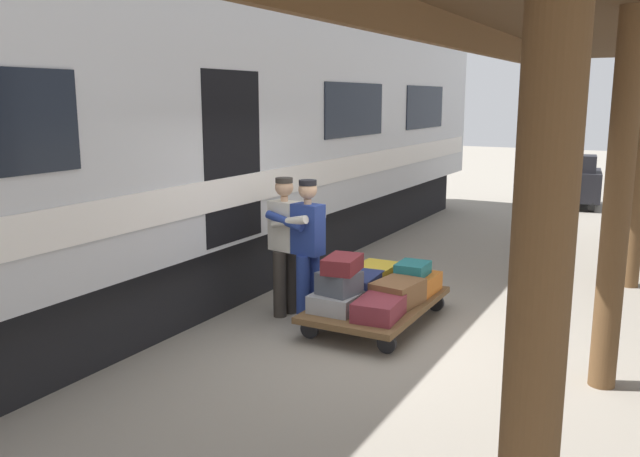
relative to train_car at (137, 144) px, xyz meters
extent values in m
plane|color=gray|center=(-3.53, 0.00, -2.06)|extent=(60.00, 60.00, 0.00)
cylinder|color=brown|center=(-5.65, -3.74, -0.36)|extent=(0.24, 0.24, 3.40)
cylinder|color=brown|center=(-5.65, 0.00, -0.36)|extent=(0.24, 0.24, 3.40)
cylinder|color=brown|center=(-5.65, 3.74, -0.36)|extent=(0.24, 0.24, 3.40)
cube|color=brown|center=(-4.10, 0.00, 1.19)|extent=(0.08, 15.77, 0.30)
cube|color=#B7BABF|center=(0.00, 0.00, 0.29)|extent=(3.00, 18.90, 2.90)
cube|color=black|center=(0.00, 0.00, -1.61)|extent=(2.55, 17.96, 0.90)
cube|color=silver|center=(-1.51, 0.00, -0.51)|extent=(0.03, 18.52, 0.36)
cube|color=black|center=(-1.51, -6.62, 0.39)|extent=(0.02, 2.08, 0.84)
cube|color=black|center=(-1.51, -3.31, 0.39)|extent=(0.02, 2.08, 0.84)
cube|color=black|center=(-1.45, 0.00, -0.11)|extent=(0.12, 1.10, 2.00)
cube|color=brown|center=(-3.11, -0.56, -1.82)|extent=(1.16, 1.99, 0.07)
cylinder|color=black|center=(-3.58, 0.23, -1.96)|extent=(0.21, 0.05, 0.21)
cylinder|color=black|center=(-2.65, 0.23, -1.96)|extent=(0.21, 0.05, 0.21)
cylinder|color=black|center=(-3.58, -1.36, -1.96)|extent=(0.21, 0.05, 0.21)
cylinder|color=black|center=(-2.65, -1.36, -1.96)|extent=(0.21, 0.05, 0.21)
cube|color=brown|center=(-3.37, -0.56, -1.64)|extent=(0.53, 0.65, 0.28)
cube|color=gold|center=(-2.85, -1.11, -1.64)|extent=(0.46, 0.62, 0.28)
cube|color=navy|center=(-2.85, -0.56, -1.63)|extent=(0.52, 0.66, 0.29)
cube|color=#CC6B23|center=(-3.37, -1.11, -1.67)|extent=(0.52, 0.65, 0.23)
cube|color=maroon|center=(-3.37, -0.02, -1.67)|extent=(0.49, 0.64, 0.21)
cube|color=#9EA0A5|center=(-2.85, -0.02, -1.68)|extent=(0.50, 0.52, 0.20)
cube|color=#4C515B|center=(-2.88, -0.04, -1.45)|extent=(0.46, 0.46, 0.25)
cube|color=#1E666B|center=(-3.36, -1.08, -1.48)|extent=(0.36, 0.44, 0.16)
cube|color=maroon|center=(-2.91, -0.06, -1.24)|extent=(0.41, 0.56, 0.17)
cylinder|color=navy|center=(-2.35, -0.38, -1.65)|extent=(0.16, 0.16, 0.82)
cylinder|color=navy|center=(-2.33, -0.19, -1.65)|extent=(0.16, 0.16, 0.82)
cube|color=navy|center=(-2.34, -0.28, -0.94)|extent=(0.39, 0.27, 0.60)
cylinder|color=tan|center=(-2.34, -0.28, -0.61)|extent=(0.09, 0.09, 0.06)
sphere|color=tan|center=(-2.34, -0.28, -0.47)|extent=(0.22, 0.22, 0.22)
cylinder|color=black|center=(-2.34, -0.28, -0.39)|extent=(0.21, 0.21, 0.06)
cylinder|color=navy|center=(-2.14, -0.47, -0.84)|extent=(0.54, 0.17, 0.21)
cylinder|color=navy|center=(-2.10, -0.16, -0.84)|extent=(0.54, 0.17, 0.21)
cylinder|color=#332D28|center=(-1.96, -0.25, -1.65)|extent=(0.16, 0.16, 0.82)
cylinder|color=#332D28|center=(-2.00, -0.44, -1.65)|extent=(0.16, 0.16, 0.82)
cube|color=silver|center=(-1.98, -0.34, -0.94)|extent=(0.39, 0.28, 0.60)
cylinder|color=tan|center=(-1.98, -0.34, -0.61)|extent=(0.09, 0.09, 0.06)
sphere|color=tan|center=(-1.98, -0.34, -0.47)|extent=(0.22, 0.22, 0.22)
cylinder|color=#332D28|center=(-1.98, -0.34, -0.39)|extent=(0.21, 0.21, 0.06)
cylinder|color=silver|center=(-2.17, -0.15, -0.84)|extent=(0.54, 0.20, 0.21)
cylinder|color=silver|center=(-2.23, -0.46, -0.84)|extent=(0.54, 0.20, 0.21)
cube|color=black|center=(-3.98, -10.75, -1.51)|extent=(1.30, 1.82, 0.70)
cube|color=black|center=(-3.98, -10.40, -1.01)|extent=(0.98, 0.81, 0.50)
cylinder|color=black|center=(-4.43, -10.15, -1.86)|extent=(0.12, 0.40, 0.40)
cylinder|color=black|center=(-3.53, -10.15, -1.86)|extent=(0.12, 0.40, 0.40)
cylinder|color=black|center=(-4.43, -11.35, -1.86)|extent=(0.12, 0.40, 0.40)
cylinder|color=black|center=(-3.53, -11.35, -1.86)|extent=(0.12, 0.40, 0.40)
camera|label=1|loc=(-6.06, 6.29, 0.58)|focal=36.87mm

